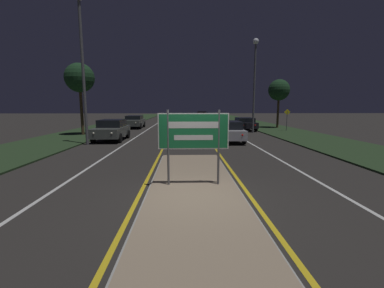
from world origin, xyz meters
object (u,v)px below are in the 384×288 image
Objects in this scene: car_receding_0 at (228,131)px; streetlight_right_near at (255,72)px; streetlight_left_near at (82,56)px; warning_sign at (287,118)px; car_receding_2 at (206,119)px; car_receding_1 at (244,123)px; car_approaching_0 at (112,130)px; car_receding_3 at (202,115)px; car_approaching_1 at (134,121)px; highway_sign at (193,134)px.

streetlight_right_near is at bearing 59.86° from car_receding_0.
streetlight_left_near reaches higher than warning_sign.
streetlight_left_near is at bearing -118.14° from car_receding_2.
streetlight_left_near reaches higher than car_receding_1.
car_receding_0 is 1.02× the size of car_receding_2.
car_receding_0 is 8.44m from car_approaching_0.
car_receding_2 is at bearing 109.66° from streetlight_right_near.
car_receding_2 is 13.10m from car_receding_3.
car_receding_2 is 2.11× the size of warning_sign.
car_approaching_1 is (0.61, 12.65, -4.80)m from streetlight_left_near.
streetlight_left_near is 5.33m from car_approaching_0.
car_receding_3 is (0.06, 28.86, 0.06)m from car_receding_0.
car_receding_2 is at bearing 61.34° from car_approaching_0.
streetlight_left_near is 10.65m from car_receding_0.
car_receding_0 is 1.04× the size of car_receding_1.
streetlight_right_near reaches higher than warning_sign.
car_approaching_1 is (-0.37, 10.48, -0.03)m from car_approaching_0.
streetlight_right_near is 1.86× the size of car_receding_0.
car_receding_0 is at bearing -89.21° from car_receding_2.
car_receding_3 is 0.96× the size of car_approaching_1.
car_receding_2 is 9.68m from car_approaching_1.
highway_sign is at bearing -53.81° from streetlight_left_near.
car_approaching_0 is at bearing 65.62° from streetlight_left_near.
car_receding_1 is at bearing 157.91° from warning_sign.
car_receding_1 is 1.00× the size of car_approaching_1.
car_approaching_1 is (-8.78, 11.25, 0.01)m from car_receding_0.
streetlight_left_near is 2.17× the size of car_receding_3.
streetlight_left_near reaches higher than streetlight_right_near.
car_receding_2 is 1.08× the size of car_approaching_0.
car_receding_0 is (-3.35, -5.77, -4.79)m from streetlight_right_near.
streetlight_left_near is (-6.59, 9.00, 3.88)m from highway_sign.
streetlight_right_near is 5.48m from car_receding_1.
streetlight_left_near is 2.05× the size of car_receding_2.
car_receding_1 is 20.75m from car_receding_3.
streetlight_right_near reaches higher than car_receding_1.
warning_sign is at bearing 44.27° from car_receding_0.
highway_sign is at bearing -105.09° from car_receding_0.
streetlight_right_near is at bearing -24.29° from car_approaching_1.
highway_sign is 10.82m from car_receding_0.
car_receding_3 is at bearing 73.22° from car_approaching_0.
streetlight_left_near reaches higher than car_receding_3.
streetlight_left_near is 2.10× the size of car_receding_1.
car_approaching_0 is 16.52m from warning_sign.
warning_sign reaches higher than car_receding_0.
warning_sign is (6.96, 6.79, 0.61)m from car_receding_0.
car_receding_1 is 12.27m from car_approaching_1.
car_approaching_0 reaches higher than car_approaching_1.
car_receding_0 is 1.10× the size of car_approaching_0.
highway_sign is at bearing -110.84° from streetlight_right_near.
warning_sign is (15.75, -4.46, 0.60)m from car_approaching_1.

